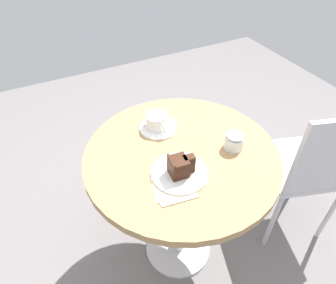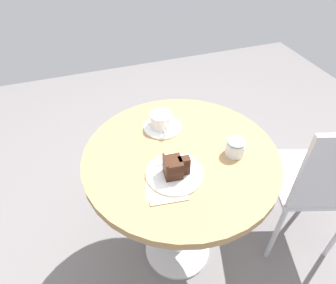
{
  "view_description": "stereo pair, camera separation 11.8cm",
  "coord_description": "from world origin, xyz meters",
  "px_view_note": "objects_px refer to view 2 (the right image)",
  "views": [
    {
      "loc": [
        0.75,
        -0.44,
        1.56
      ],
      "look_at": [
        -0.04,
        -0.04,
        0.78
      ],
      "focal_mm": 32.0,
      "sensor_mm": 36.0,
      "label": 1
    },
    {
      "loc": [
        0.79,
        -0.33,
        1.56
      ],
      "look_at": [
        -0.04,
        -0.04,
        0.78
      ],
      "focal_mm": 32.0,
      "sensor_mm": 36.0,
      "label": 2
    }
  ],
  "objects_px": {
    "cafe_chair": "(322,181)",
    "sugar_pot": "(235,147)",
    "teaspoon": "(160,118)",
    "saucer": "(162,127)",
    "coffee_cup": "(161,120)",
    "napkin": "(166,186)",
    "cake_plate": "(175,174)",
    "fork": "(177,159)",
    "cake_slice": "(175,167)"
  },
  "relations": [
    {
      "from": "cafe_chair",
      "to": "sugar_pot",
      "type": "bearing_deg",
      "value": 3.64
    },
    {
      "from": "teaspoon",
      "to": "cafe_chair",
      "type": "height_order",
      "value": "cafe_chair"
    },
    {
      "from": "saucer",
      "to": "coffee_cup",
      "type": "xyz_separation_m",
      "value": [
        -0.0,
        -0.0,
        0.04
      ]
    },
    {
      "from": "coffee_cup",
      "to": "napkin",
      "type": "height_order",
      "value": "coffee_cup"
    },
    {
      "from": "coffee_cup",
      "to": "cake_plate",
      "type": "xyz_separation_m",
      "value": [
        0.28,
        -0.04,
        -0.04
      ]
    },
    {
      "from": "coffee_cup",
      "to": "sugar_pot",
      "type": "xyz_separation_m",
      "value": [
        0.25,
        0.22,
        -0.0
      ]
    },
    {
      "from": "cake_plate",
      "to": "fork",
      "type": "height_order",
      "value": "fork"
    },
    {
      "from": "napkin",
      "to": "saucer",
      "type": "bearing_deg",
      "value": 164.08
    },
    {
      "from": "cake_slice",
      "to": "cafe_chair",
      "type": "xyz_separation_m",
      "value": [
        0.07,
        0.69,
        -0.26
      ]
    },
    {
      "from": "saucer",
      "to": "cafe_chair",
      "type": "relative_size",
      "value": 0.19
    },
    {
      "from": "teaspoon",
      "to": "sugar_pot",
      "type": "height_order",
      "value": "sugar_pot"
    },
    {
      "from": "teaspoon",
      "to": "cake_slice",
      "type": "height_order",
      "value": "cake_slice"
    },
    {
      "from": "cafe_chair",
      "to": "saucer",
      "type": "bearing_deg",
      "value": -11.11
    },
    {
      "from": "saucer",
      "to": "napkin",
      "type": "relative_size",
      "value": 0.89
    },
    {
      "from": "saucer",
      "to": "sugar_pot",
      "type": "xyz_separation_m",
      "value": [
        0.25,
        0.22,
        0.03
      ]
    },
    {
      "from": "teaspoon",
      "to": "cake_slice",
      "type": "xyz_separation_m",
      "value": [
        0.34,
        -0.05,
        0.04
      ]
    },
    {
      "from": "coffee_cup",
      "to": "saucer",
      "type": "bearing_deg",
      "value": 49.81
    },
    {
      "from": "fork",
      "to": "cake_slice",
      "type": "bearing_deg",
      "value": -122.35
    },
    {
      "from": "cake_plate",
      "to": "fork",
      "type": "relative_size",
      "value": 1.39
    },
    {
      "from": "cake_slice",
      "to": "napkin",
      "type": "bearing_deg",
      "value": -52.29
    },
    {
      "from": "cake_slice",
      "to": "fork",
      "type": "distance_m",
      "value": 0.08
    },
    {
      "from": "coffee_cup",
      "to": "cake_plate",
      "type": "bearing_deg",
      "value": -8.05
    },
    {
      "from": "cake_plate",
      "to": "cake_slice",
      "type": "xyz_separation_m",
      "value": [
        0.01,
        -0.0,
        0.04
      ]
    },
    {
      "from": "cafe_chair",
      "to": "sugar_pot",
      "type": "distance_m",
      "value": 0.5
    },
    {
      "from": "saucer",
      "to": "cake_plate",
      "type": "height_order",
      "value": "cake_plate"
    },
    {
      "from": "coffee_cup",
      "to": "fork",
      "type": "height_order",
      "value": "coffee_cup"
    },
    {
      "from": "teaspoon",
      "to": "napkin",
      "type": "relative_size",
      "value": 0.56
    },
    {
      "from": "saucer",
      "to": "fork",
      "type": "bearing_deg",
      "value": -3.05
    },
    {
      "from": "coffee_cup",
      "to": "napkin",
      "type": "distance_m",
      "value": 0.33
    },
    {
      "from": "coffee_cup",
      "to": "fork",
      "type": "distance_m",
      "value": 0.22
    },
    {
      "from": "coffee_cup",
      "to": "teaspoon",
      "type": "height_order",
      "value": "coffee_cup"
    },
    {
      "from": "cake_plate",
      "to": "fork",
      "type": "bearing_deg",
      "value": 151.17
    },
    {
      "from": "saucer",
      "to": "cake_slice",
      "type": "distance_m",
      "value": 0.29
    },
    {
      "from": "teaspoon",
      "to": "sugar_pot",
      "type": "bearing_deg",
      "value": -73.34
    },
    {
      "from": "saucer",
      "to": "cafe_chair",
      "type": "distance_m",
      "value": 0.76
    },
    {
      "from": "saucer",
      "to": "coffee_cup",
      "type": "bearing_deg",
      "value": -130.19
    },
    {
      "from": "cafe_chair",
      "to": "coffee_cup",
      "type": "bearing_deg",
      "value": -11.21
    },
    {
      "from": "cafe_chair",
      "to": "teaspoon",
      "type": "bearing_deg",
      "value": -15.03
    },
    {
      "from": "sugar_pot",
      "to": "coffee_cup",
      "type": "bearing_deg",
      "value": -138.36
    },
    {
      "from": "coffee_cup",
      "to": "cake_slice",
      "type": "relative_size",
      "value": 1.31
    },
    {
      "from": "cake_plate",
      "to": "cake_slice",
      "type": "relative_size",
      "value": 2.18
    },
    {
      "from": "cake_slice",
      "to": "cafe_chair",
      "type": "relative_size",
      "value": 0.11
    },
    {
      "from": "coffee_cup",
      "to": "fork",
      "type": "xyz_separation_m",
      "value": [
        0.22,
        -0.01,
        -0.03
      ]
    },
    {
      "from": "saucer",
      "to": "cake_plate",
      "type": "relative_size",
      "value": 0.78
    },
    {
      "from": "teaspoon",
      "to": "cake_slice",
      "type": "bearing_deg",
      "value": -117.49
    },
    {
      "from": "cake_slice",
      "to": "saucer",
      "type": "bearing_deg",
      "value": 170.52
    },
    {
      "from": "fork",
      "to": "napkin",
      "type": "bearing_deg",
      "value": -132.32
    },
    {
      "from": "coffee_cup",
      "to": "napkin",
      "type": "bearing_deg",
      "value": -14.98
    },
    {
      "from": "saucer",
      "to": "teaspoon",
      "type": "height_order",
      "value": "teaspoon"
    },
    {
      "from": "sugar_pot",
      "to": "fork",
      "type": "bearing_deg",
      "value": -97.25
    }
  ]
}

